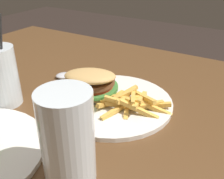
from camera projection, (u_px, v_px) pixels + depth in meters
name	position (u px, v px, depth m)	size (l,w,h in m)	color
meal_plate_near	(103.00, 93.00, 0.60)	(0.28, 0.28, 0.08)	white
beer_glass	(68.00, 140.00, 0.38)	(0.08, 0.08, 0.15)	silver
juice_glass	(1.00, 79.00, 0.58)	(0.08, 0.08, 0.21)	silver
spoon	(68.00, 75.00, 0.73)	(0.12, 0.13, 0.01)	silver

